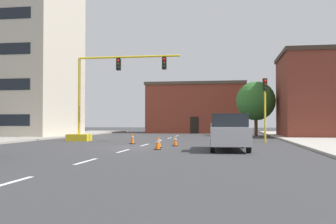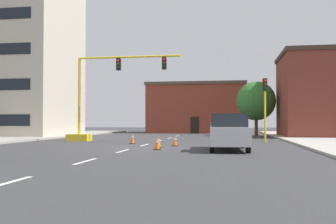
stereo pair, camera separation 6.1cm
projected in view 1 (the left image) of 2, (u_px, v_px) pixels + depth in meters
ground_plane at (136, 147)px, 23.77m from camera, size 160.00×160.00×0.00m
sidewalk_left at (11, 139)px, 33.67m from camera, size 6.00×56.00×0.14m
sidewalk_right at (327, 141)px, 29.67m from camera, size 6.00×56.00×0.14m
lane_stripe_seg_0 at (8, 183)px, 9.94m from camera, size 0.16×2.40×0.01m
lane_stripe_seg_1 at (86, 161)px, 15.37m from camera, size 0.16×2.40×0.01m
lane_stripe_seg_2 at (123, 151)px, 20.80m from camera, size 0.16×2.40×0.01m
lane_stripe_seg_3 at (145, 145)px, 26.24m from camera, size 0.16×2.40×0.01m
lane_stripe_seg_4 at (159, 141)px, 31.67m from camera, size 0.16×2.40×0.01m
lane_stripe_seg_5 at (169, 138)px, 37.10m from camera, size 0.16×2.40×0.01m
lane_stripe_seg_6 at (177, 136)px, 42.54m from camera, size 0.16×2.40×0.01m
building_tall_left at (6, 42)px, 43.14m from camera, size 14.72×11.26×20.79m
building_brick_center at (197, 108)px, 54.84m from camera, size 13.59×7.74×6.92m
traffic_signal_gantry at (93, 113)px, 31.46m from camera, size 9.18×1.20×6.83m
traffic_light_pole_right at (265, 95)px, 29.03m from camera, size 0.32×0.47×4.80m
tree_right_far at (256, 101)px, 42.69m from camera, size 4.29×4.29×5.99m
pickup_truck_silver at (229, 133)px, 21.36m from camera, size 2.25×5.49×1.99m
traffic_cone_roadside_a at (157, 144)px, 21.77m from camera, size 0.36×0.36×0.68m
traffic_cone_roadside_b at (159, 142)px, 23.52m from camera, size 0.36×0.36×0.71m
traffic_cone_roadside_c at (132, 138)px, 27.51m from camera, size 0.36×0.36×0.77m
traffic_cone_roadside_d at (175, 141)px, 25.02m from camera, size 0.36×0.36×0.68m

